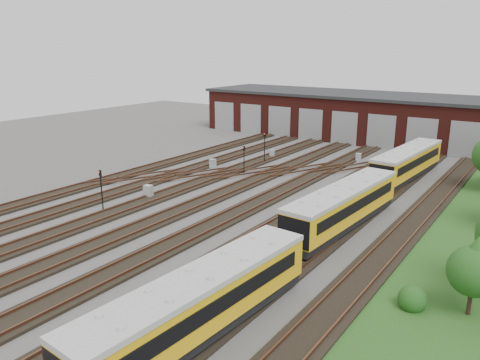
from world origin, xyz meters
The scene contains 15 objects.
ground centered at (0.00, 0.00, 0.00)m, with size 120.00×120.00×0.00m, color #4E4A48.
track_network centered at (-0.17, 0.59, 0.11)m, with size 30.40×70.00×0.33m.
maintenance_shed centered at (-0.01, 39.97, 3.20)m, with size 51.00×12.50×6.35m.
metro_train centered at (10.00, 5.14, 1.75)m, with size 3.26×45.52×2.77m.
signal_mast_0 centered at (-7.54, -1.94, 2.08)m, with size 0.28×0.26×3.28m.
signal_mast_1 centered at (-5.24, 19.05, 2.22)m, with size 0.28×0.27×3.50m.
signal_mast_2 centered at (-4.17, 13.35, 1.93)m, with size 0.26×0.25×3.03m.
signal_mast_3 centered at (9.05, 8.40, 1.84)m, with size 0.27×0.26×2.86m.
relay_cabinet_0 centered at (-6.72, 2.33, 0.57)m, with size 0.68×0.57×1.14m, color #A1A3A6.
relay_cabinet_1 centered at (-5.95, 21.92, 0.45)m, with size 0.54×0.45×0.90m, color #A1A3A6.
relay_cabinet_2 centered at (-8.50, 13.70, 0.51)m, with size 0.61×0.51×1.02m, color #A1A3A6.
relay_cabinet_3 centered at (3.33, 25.64, 0.48)m, with size 0.58×0.48×0.96m, color #A1A3A6.
relay_cabinet_4 centered at (10.26, 7.84, 0.47)m, with size 0.56×0.47×0.93m, color #A1A3A6.
tree_3 centered at (19.57, -2.00, 2.67)m, with size 2.51×2.51×4.16m.
bush_0 centered at (17.13, -2.94, 0.71)m, with size 1.43×1.43×1.43m, color #174714.
Camera 1 is at (21.92, -24.96, 12.62)m, focal length 35.00 mm.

